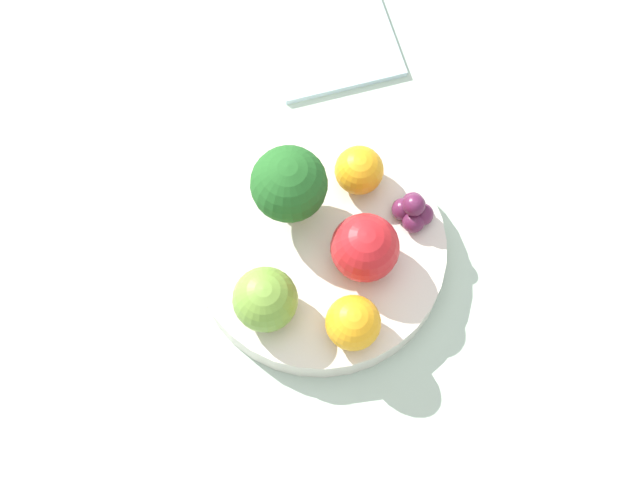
# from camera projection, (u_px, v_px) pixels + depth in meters

# --- Properties ---
(ground_plane) EXTENTS (6.00, 6.00, 0.00)m
(ground_plane) POSITION_uv_depth(u_px,v_px,m) (320.00, 266.00, 0.75)
(ground_plane) COLOR gray
(table_surface) EXTENTS (1.20, 1.20, 0.02)m
(table_surface) POSITION_uv_depth(u_px,v_px,m) (320.00, 261.00, 0.74)
(table_surface) COLOR #B2C6B2
(table_surface) RESTS_ON ground_plane
(bowl) EXTENTS (0.20, 0.20, 0.03)m
(bowl) POSITION_uv_depth(u_px,v_px,m) (320.00, 251.00, 0.72)
(bowl) COLOR silver
(bowl) RESTS_ON table_surface
(broccoli) EXTENTS (0.06, 0.06, 0.08)m
(broccoli) POSITION_uv_depth(u_px,v_px,m) (289.00, 185.00, 0.67)
(broccoli) COLOR #99C17A
(broccoli) RESTS_ON bowl
(apple_red) EXTENTS (0.05, 0.05, 0.05)m
(apple_red) POSITION_uv_depth(u_px,v_px,m) (365.00, 248.00, 0.67)
(apple_red) COLOR red
(apple_red) RESTS_ON bowl
(apple_green) EXTENTS (0.05, 0.05, 0.05)m
(apple_green) POSITION_uv_depth(u_px,v_px,m) (265.00, 299.00, 0.66)
(apple_green) COLOR olive
(apple_green) RESTS_ON bowl
(orange_front) EXTENTS (0.04, 0.04, 0.04)m
(orange_front) POSITION_uv_depth(u_px,v_px,m) (353.00, 323.00, 0.66)
(orange_front) COLOR orange
(orange_front) RESTS_ON bowl
(orange_back) EXTENTS (0.04, 0.04, 0.04)m
(orange_back) POSITION_uv_depth(u_px,v_px,m) (359.00, 170.00, 0.71)
(orange_back) COLOR orange
(orange_back) RESTS_ON bowl
(grape_cluster) EXTENTS (0.03, 0.03, 0.03)m
(grape_cluster) POSITION_uv_depth(u_px,v_px,m) (413.00, 211.00, 0.70)
(grape_cluster) COLOR #5B1E42
(grape_cluster) RESTS_ON bowl
(napkin) EXTENTS (0.16, 0.15, 0.01)m
(napkin) POSITION_uv_depth(u_px,v_px,m) (329.00, 33.00, 0.81)
(napkin) COLOR silver
(napkin) RESTS_ON table_surface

